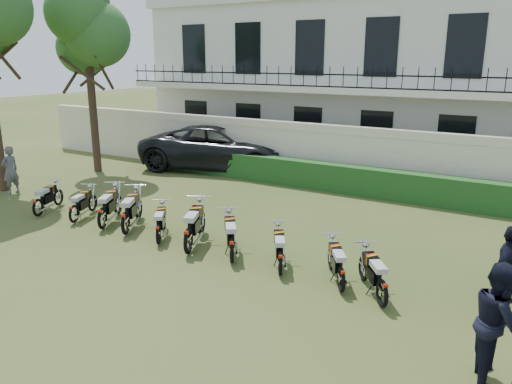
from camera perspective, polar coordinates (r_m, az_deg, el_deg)
ground at (r=13.00m, az=-7.47°, el=-6.37°), size 100.00×100.00×0.00m
perimeter_wall at (r=19.32m, az=7.34°, el=4.40°), size 30.00×0.35×2.30m
hedge at (r=18.36m, az=9.10°, el=1.62°), size 18.00×0.60×1.00m
building at (r=24.58m, az=13.35°, el=12.38°), size 20.40×9.60×7.40m
tree_west_near at (r=21.99m, az=-18.80°, el=17.41°), size 3.40×3.20×7.90m
motorcycle_0 at (r=16.59m, az=-23.69°, el=-1.19°), size 0.80×1.63×0.94m
motorcycle_1 at (r=15.56m, az=-20.13°, el=-1.89°), size 0.78×1.61×0.93m
motorcycle_2 at (r=14.70m, az=-17.20°, el=-2.31°), size 1.03×1.80×1.08m
motorcycle_3 at (r=14.08m, az=-14.73°, el=-2.85°), size 1.09×1.81×1.11m
motorcycle_4 at (r=13.20m, az=-11.12°, el=-4.22°), size 1.03×1.44×0.92m
motorcycle_5 at (r=12.41m, az=-7.77°, el=-4.85°), size 1.01×1.95×1.14m
motorcycle_6 at (r=11.82m, az=-2.81°, el=-6.04°), size 1.20×1.57×1.03m
motorcycle_7 at (r=11.19m, az=2.79°, el=-7.54°), size 0.95×1.51×0.93m
motorcycle_8 at (r=10.57m, az=9.75°, el=-9.18°), size 0.99×1.47×0.92m
motorcycle_9 at (r=10.14m, az=14.27°, el=-10.45°), size 1.11×1.47×0.96m
suv at (r=21.73m, az=-3.93°, el=5.12°), size 7.51×4.91×1.92m
inspector at (r=19.74m, az=-26.27°, el=2.25°), size 0.45×0.65×1.72m
officer_1 at (r=8.46m, az=25.95°, el=-13.22°), size 0.93×1.07×1.89m
officer_2 at (r=10.33m, az=26.79°, el=-8.32°), size 0.64×1.14×1.84m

